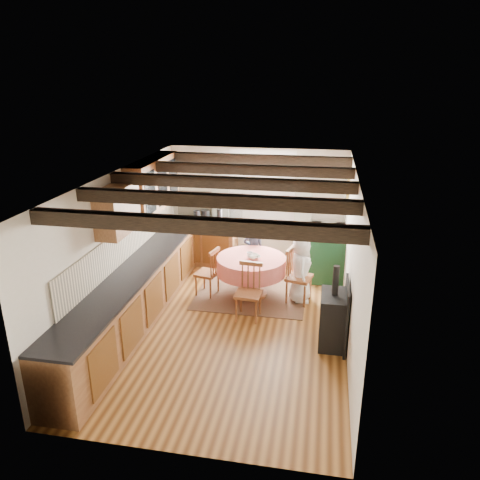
% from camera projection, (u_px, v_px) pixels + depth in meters
% --- Properties ---
extents(floor, '(3.60, 5.50, 0.00)m').
position_uv_depth(floor, '(231.00, 324.00, 7.47)').
color(floor, '#A46C30').
rests_on(floor, ground).
extents(ceiling, '(3.60, 5.50, 0.00)m').
position_uv_depth(ceiling, '(230.00, 177.00, 6.66)').
color(ceiling, white).
rests_on(ceiling, ground).
extents(wall_back, '(3.60, 0.00, 2.40)m').
position_uv_depth(wall_back, '(257.00, 206.00, 9.61)').
color(wall_back, silver).
rests_on(wall_back, ground).
extents(wall_front, '(3.60, 0.00, 2.40)m').
position_uv_depth(wall_front, '(174.00, 357.00, 4.52)').
color(wall_front, silver).
rests_on(wall_front, ground).
extents(wall_left, '(0.00, 5.50, 2.40)m').
position_uv_depth(wall_left, '(119.00, 247.00, 7.37)').
color(wall_left, silver).
rests_on(wall_left, ground).
extents(wall_right, '(0.00, 5.50, 2.40)m').
position_uv_depth(wall_right, '(352.00, 263.00, 6.76)').
color(wall_right, silver).
rests_on(wall_right, ground).
extents(beam_a, '(3.60, 0.16, 0.16)m').
position_uv_depth(beam_a, '(191.00, 225.00, 4.84)').
color(beam_a, '#33261A').
rests_on(beam_a, ceiling).
extents(beam_b, '(3.60, 0.16, 0.16)m').
position_uv_depth(beam_b, '(214.00, 200.00, 5.76)').
color(beam_b, '#33261A').
rests_on(beam_b, ceiling).
extents(beam_c, '(3.60, 0.16, 0.16)m').
position_uv_depth(beam_c, '(230.00, 183.00, 6.69)').
color(beam_c, '#33261A').
rests_on(beam_c, ceiling).
extents(beam_d, '(3.60, 0.16, 0.16)m').
position_uv_depth(beam_d, '(242.00, 169.00, 7.61)').
color(beam_d, '#33261A').
rests_on(beam_d, ceiling).
extents(beam_e, '(3.60, 0.16, 0.16)m').
position_uv_depth(beam_e, '(252.00, 159.00, 8.54)').
color(beam_e, '#33261A').
rests_on(beam_e, ceiling).
extents(splash_left, '(0.02, 4.50, 0.55)m').
position_uv_depth(splash_left, '(128.00, 241.00, 7.65)').
color(splash_left, beige).
rests_on(splash_left, wall_left).
extents(splash_back, '(1.40, 0.02, 0.55)m').
position_uv_depth(splash_back, '(210.00, 204.00, 9.76)').
color(splash_back, beige).
rests_on(splash_back, wall_back).
extents(base_cabinet_left, '(0.60, 5.30, 0.88)m').
position_uv_depth(base_cabinet_left, '(141.00, 292.00, 7.58)').
color(base_cabinet_left, '#98643A').
rests_on(base_cabinet_left, floor).
extents(base_cabinet_back, '(1.30, 0.60, 0.88)m').
position_uv_depth(base_cabinet_back, '(205.00, 243.00, 9.77)').
color(base_cabinet_back, '#98643A').
rests_on(base_cabinet_back, floor).
extents(worktop_left, '(0.64, 5.30, 0.04)m').
position_uv_depth(worktop_left, '(140.00, 266.00, 7.42)').
color(worktop_left, black).
rests_on(worktop_left, base_cabinet_left).
extents(worktop_back, '(1.30, 0.64, 0.04)m').
position_uv_depth(worktop_back, '(204.00, 222.00, 9.59)').
color(worktop_back, black).
rests_on(worktop_back, base_cabinet_back).
extents(wall_cabinet_glass, '(0.34, 1.80, 0.90)m').
position_uv_depth(wall_cabinet_glass, '(153.00, 184.00, 8.20)').
color(wall_cabinet_glass, '#98643A').
rests_on(wall_cabinet_glass, wall_left).
extents(wall_cabinet_solid, '(0.34, 0.90, 0.70)m').
position_uv_depth(wall_cabinet_solid, '(117.00, 210.00, 6.83)').
color(wall_cabinet_solid, '#98643A').
rests_on(wall_cabinet_solid, wall_left).
extents(window_frame, '(1.34, 0.03, 1.54)m').
position_uv_depth(window_frame, '(262.00, 188.00, 9.44)').
color(window_frame, white).
rests_on(window_frame, wall_back).
extents(window_pane, '(1.20, 0.01, 1.40)m').
position_uv_depth(window_pane, '(262.00, 188.00, 9.45)').
color(window_pane, white).
rests_on(window_pane, wall_back).
extents(curtain_left, '(0.35, 0.10, 2.10)m').
position_uv_depth(curtain_left, '(221.00, 210.00, 9.68)').
color(curtain_left, beige).
rests_on(curtain_left, wall_back).
extents(curtain_right, '(0.35, 0.10, 2.10)m').
position_uv_depth(curtain_right, '(303.00, 215.00, 9.39)').
color(curtain_right, beige).
rests_on(curtain_right, wall_back).
extents(curtain_rod, '(2.00, 0.03, 0.03)m').
position_uv_depth(curtain_rod, '(262.00, 159.00, 9.16)').
color(curtain_rod, black).
rests_on(curtain_rod, wall_back).
extents(wall_picture, '(0.04, 0.50, 0.60)m').
position_uv_depth(wall_picture, '(347.00, 192.00, 8.72)').
color(wall_picture, gold).
rests_on(wall_picture, wall_right).
extents(wall_plate, '(0.30, 0.02, 0.30)m').
position_uv_depth(wall_plate, '(310.00, 185.00, 9.23)').
color(wall_plate, silver).
rests_on(wall_plate, wall_back).
extents(rug, '(1.95, 1.52, 0.01)m').
position_uv_depth(rug, '(251.00, 295.00, 8.43)').
color(rug, '#4B4026').
rests_on(rug, floor).
extents(dining_table, '(1.22, 1.22, 0.74)m').
position_uv_depth(dining_table, '(251.00, 277.00, 8.31)').
color(dining_table, '#F0575C').
rests_on(dining_table, floor).
extents(chair_near, '(0.44, 0.45, 0.94)m').
position_uv_depth(chair_near, '(248.00, 292.00, 7.49)').
color(chair_near, brown).
rests_on(chair_near, floor).
extents(chair_left, '(0.48, 0.46, 0.89)m').
position_uv_depth(chair_left, '(207.00, 272.00, 8.34)').
color(chair_left, brown).
rests_on(chair_left, floor).
extents(chair_right, '(0.53, 0.52, 0.99)m').
position_uv_depth(chair_right, '(299.00, 275.00, 8.05)').
color(chair_right, brown).
rests_on(chair_right, floor).
extents(aga_range, '(0.68, 1.06, 0.97)m').
position_uv_depth(aga_range, '(327.00, 252.00, 9.11)').
color(aga_range, '#13391E').
rests_on(aga_range, floor).
extents(cast_iron_stove, '(0.38, 0.63, 1.25)m').
position_uv_depth(cast_iron_stove, '(334.00, 306.00, 6.72)').
color(cast_iron_stove, black).
rests_on(cast_iron_stove, floor).
extents(child_far, '(0.45, 0.33, 1.13)m').
position_uv_depth(child_far, '(254.00, 251.00, 8.96)').
color(child_far, '#2F3B51').
rests_on(child_far, floor).
extents(child_right, '(0.45, 0.63, 1.20)m').
position_uv_depth(child_right, '(301.00, 269.00, 8.06)').
color(child_right, white).
rests_on(child_right, floor).
extents(bowl_a, '(0.30, 0.30, 0.05)m').
position_uv_depth(bowl_a, '(254.00, 257.00, 8.13)').
color(bowl_a, silver).
rests_on(bowl_a, dining_table).
extents(bowl_b, '(0.20, 0.20, 0.05)m').
position_uv_depth(bowl_b, '(253.00, 256.00, 8.19)').
color(bowl_b, silver).
rests_on(bowl_b, dining_table).
extents(cup, '(0.15, 0.15, 0.10)m').
position_uv_depth(cup, '(250.00, 255.00, 8.16)').
color(cup, silver).
rests_on(cup, dining_table).
extents(canister_tall, '(0.13, 0.13, 0.22)m').
position_uv_depth(canister_tall, '(197.00, 216.00, 9.55)').
color(canister_tall, '#262628').
rests_on(canister_tall, worktop_back).
extents(canister_wide, '(0.18, 0.18, 0.20)m').
position_uv_depth(canister_wide, '(205.00, 215.00, 9.66)').
color(canister_wide, '#262628').
rests_on(canister_wide, worktop_back).
extents(canister_slim, '(0.11, 0.11, 0.30)m').
position_uv_depth(canister_slim, '(220.00, 216.00, 9.41)').
color(canister_slim, '#262628').
rests_on(canister_slim, worktop_back).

